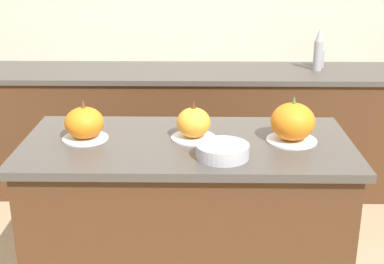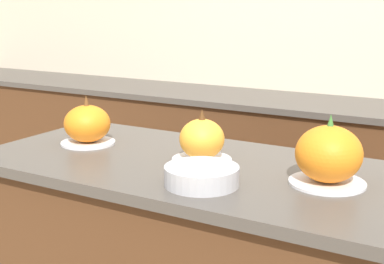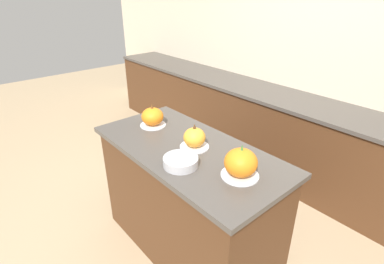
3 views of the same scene
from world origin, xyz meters
TOP-DOWN VIEW (x-y plane):
  - wall_back at (0.00, 1.80)m, footprint 8.00×0.06m
  - kitchen_island at (0.00, 0.00)m, footprint 1.44×0.69m
  - back_counter at (0.00, 1.47)m, footprint 6.00×0.60m
  - pumpkin_cake_left at (-0.45, 0.02)m, footprint 0.20×0.20m
  - pumpkin_cake_center at (0.03, 0.04)m, footprint 0.20×0.20m
  - pumpkin_cake_right at (0.46, 0.01)m, footprint 0.22×0.22m
  - bottle_tall at (0.87, 1.49)m, footprint 0.06×0.06m
  - bottle_short at (0.90, 1.59)m, footprint 0.07×0.07m
  - mixing_bowl at (0.15, -0.18)m, footprint 0.22×0.22m

SIDE VIEW (x-z plane):
  - back_counter at x=0.00m, z-range 0.00..0.89m
  - kitchen_island at x=0.00m, z-range 0.00..0.92m
  - mixing_bowl at x=0.15m, z-range 0.91..0.97m
  - bottle_short at x=0.90m, z-range 0.88..1.06m
  - pumpkin_cake_center at x=0.03m, z-range 0.90..1.07m
  - pumpkin_cake_left at x=-0.45m, z-range 0.89..1.08m
  - pumpkin_cake_right at x=0.46m, z-range 0.90..1.10m
  - bottle_tall at x=0.87m, z-range 0.88..1.17m
  - wall_back at x=0.00m, z-range 0.00..2.50m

